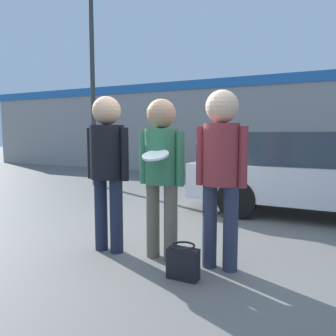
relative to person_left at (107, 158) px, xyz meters
The scene contains 8 objects.
ground_plane 1.24m from the person_left, 21.87° to the left, with size 56.00×56.00×0.00m, color #66635E.
storefront_building 7.47m from the person_left, 85.86° to the left, with size 24.00×0.22×3.15m.
person_left is the anchor object (origin of this frame).
person_middle_with_frisbee 0.67m from the person_left, ahead, with size 0.53×0.57×1.75m.
person_right 1.32m from the person_left, ahead, with size 0.53×0.36×1.81m.
parked_car_near 3.82m from the person_left, 51.36° to the left, with size 4.59×1.82×1.41m.
street_lamp 5.41m from the person_left, 128.21° to the left, with size 1.35×0.35×5.46m.
handbag 1.46m from the person_left, 15.52° to the right, with size 0.30×0.23×0.33m.
Camera 1 is at (1.73, -3.28, 1.39)m, focal length 35.00 mm.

